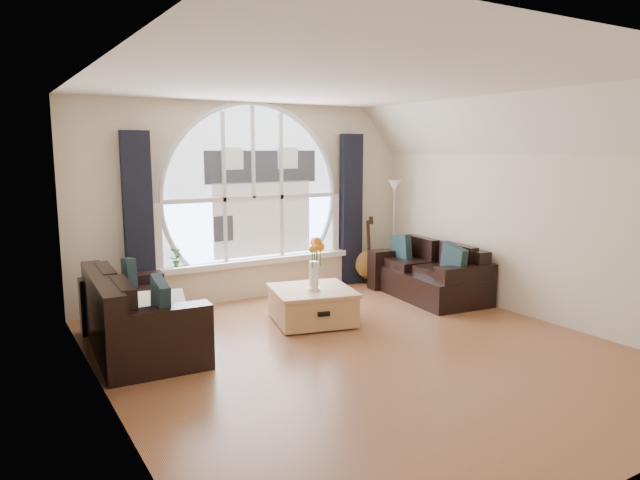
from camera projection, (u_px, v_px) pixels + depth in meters
The scene contains 21 objects.
ground at pixel (365, 352), 5.93m from camera, with size 5.00×5.50×0.01m, color brown.
ceiling at pixel (368, 83), 5.51m from camera, with size 5.00×5.50×0.01m, color silver.
wall_back at pixel (252, 201), 8.04m from camera, with size 5.00×0.01×2.70m, color beige.
wall_front at pixel (639, 272), 3.39m from camera, with size 5.00×0.01×2.70m, color beige.
wall_left at pixel (104, 243), 4.44m from camera, with size 0.01×5.50×2.70m, color beige.
wall_right at pixel (533, 209), 6.99m from camera, with size 0.01×5.50×2.70m, color beige.
attic_slope at pixel (521, 125), 6.68m from camera, with size 0.92×5.50×0.72m, color silver.
arched_window at pixel (252, 182), 7.97m from camera, with size 2.60×0.06×2.15m, color silver.
window_sill at pixel (256, 261), 8.09m from camera, with size 2.90×0.22×0.08m, color white.
window_frame at pixel (253, 182), 7.95m from camera, with size 2.76×0.08×2.15m, color white.
neighbor_house at pixel (263, 190), 8.06m from camera, with size 1.70×0.02×1.50m, color silver.
curtain_left at pixel (139, 224), 7.15m from camera, with size 0.35×0.12×2.30m, color black.
curtain_right at pixel (351, 210), 8.79m from camera, with size 0.35×0.12×2.30m, color black.
sofa_left at pixel (140, 312), 5.95m from camera, with size 0.92×1.84×0.82m, color black.
sofa_right at pixel (428, 270), 8.06m from camera, with size 0.84×1.69×0.75m, color black.
coffee_chest at pixel (312, 304), 6.91m from camera, with size 0.93×0.93×0.46m, color tan.
throw_blanket at pixel (157, 303), 5.93m from camera, with size 0.55×0.55×0.10m, color silver.
vase_flowers at pixel (314, 258), 6.75m from camera, with size 0.24×0.24×0.70m, color white.
floor_lamp at pixel (394, 232), 8.92m from camera, with size 0.24×0.24×1.60m, color #B2B2B2.
guitar at pixel (366, 250), 8.90m from camera, with size 0.36×0.24×1.06m, color olive.
potted_plant at pixel (176, 257), 7.48m from camera, with size 0.14×0.10×0.27m, color #1E6023.
Camera 1 is at (-3.33, -4.62, 2.07)m, focal length 32.23 mm.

